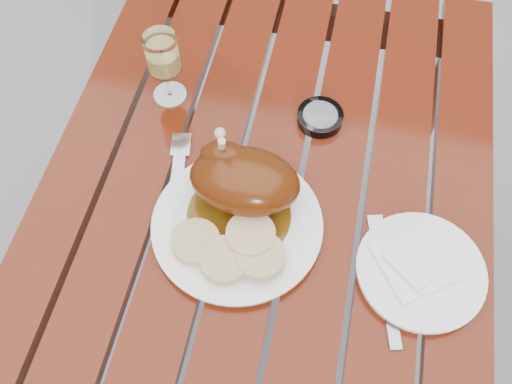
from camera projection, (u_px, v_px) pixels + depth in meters
ground at (260, 328)px, 1.65m from camera, size 60.00×60.00×0.00m
table at (261, 279)px, 1.33m from camera, size 0.80×1.20×0.75m
dinner_plate at (237, 226)px, 0.97m from camera, size 0.29×0.29×0.02m
roast_duck at (241, 179)px, 0.95m from camera, size 0.19×0.19×0.14m
bread_dumplings at (233, 248)px, 0.92m from camera, size 0.19×0.13×0.03m
wine_glass at (165, 68)px, 1.06m from camera, size 0.07×0.07×0.15m
side_plate at (420, 271)px, 0.93m from camera, size 0.27×0.27×0.02m
napkin at (417, 261)px, 0.92m from camera, size 0.16×0.16×0.01m
ashtray at (320, 117)px, 1.09m from camera, size 0.09×0.09×0.02m
fork at (177, 182)px, 1.02m from camera, size 0.06×0.18×0.01m
knife at (386, 289)px, 0.92m from camera, size 0.07×0.20×0.01m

